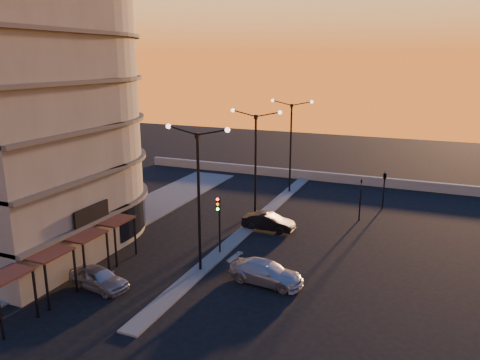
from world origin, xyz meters
name	(u,v)px	position (x,y,z in m)	size (l,w,h in m)	color
ground	(200,271)	(0.00, 0.00, 0.00)	(120.00, 120.00, 0.00)	black
sidewalk_west	(108,228)	(-10.50, 4.00, 0.06)	(5.00, 40.00, 0.12)	#4D4D4A
median	(255,222)	(0.00, 10.00, 0.06)	(1.20, 36.00, 0.12)	#4D4D4A
parapet	(322,176)	(2.00, 26.00, 0.50)	(44.00, 0.50, 1.00)	slate
building	(19,81)	(-14.00, 0.03, 11.91)	(14.35, 17.08, 25.00)	#66625A
streetlamp_near	(199,188)	(0.00, 0.00, 5.59)	(4.32, 0.32, 9.51)	black
streetlamp_mid	(256,158)	(0.00, 10.00, 5.59)	(4.32, 0.32, 9.51)	black
streetlamp_far	(291,139)	(0.00, 20.00, 5.59)	(4.32, 0.32, 9.51)	black
traffic_light_main	(219,216)	(0.00, 2.87, 2.89)	(0.28, 0.44, 4.25)	black
signal_east_a	(360,199)	(8.00, 14.00, 1.93)	(0.13, 0.16, 3.60)	black
signal_east_b	(385,176)	(9.50, 18.00, 3.10)	(0.42, 1.99, 3.60)	black
car_hatchback	(99,278)	(-4.53, -4.48, 0.67)	(1.58, 3.94, 1.34)	gray
car_sedan	(268,222)	(1.60, 8.83, 0.69)	(1.45, 4.16, 1.37)	black
car_wagon	(266,272)	(4.50, 0.06, 0.69)	(1.92, 4.73, 1.37)	#9D9EA4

